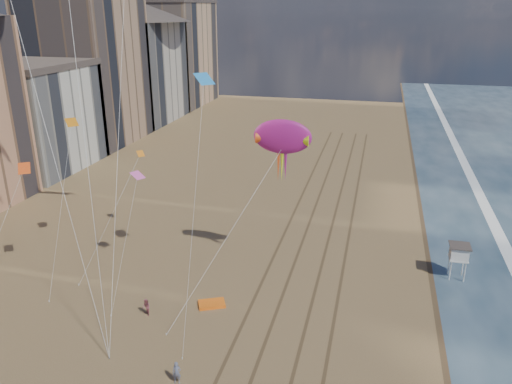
{
  "coord_description": "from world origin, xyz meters",
  "views": [
    {
      "loc": [
        8.48,
        -14.34,
        24.94
      ],
      "look_at": [
        -1.63,
        26.0,
        9.5
      ],
      "focal_mm": 35.0,
      "sensor_mm": 36.0,
      "label": 1
    }
  ],
  "objects_px": {
    "lifeguard_stand": "(459,253)",
    "show_kite": "(282,137)",
    "kite_flyer_b": "(146,307)",
    "grounded_kite": "(212,304)",
    "kite_flyer_a": "(177,373)"
  },
  "relations": [
    {
      "from": "lifeguard_stand",
      "to": "kite_flyer_b",
      "type": "xyz_separation_m",
      "value": [
        -26.61,
        -13.23,
        -1.94
      ]
    },
    {
      "from": "grounded_kite",
      "to": "kite_flyer_a",
      "type": "xyz_separation_m",
      "value": [
        0.79,
        -9.87,
        0.71
      ]
    },
    {
      "from": "kite_flyer_b",
      "to": "kite_flyer_a",
      "type": "bearing_deg",
      "value": -6.49
    },
    {
      "from": "grounded_kite",
      "to": "show_kite",
      "type": "xyz_separation_m",
      "value": [
        4.84,
        6.61,
        13.92
      ]
    },
    {
      "from": "show_kite",
      "to": "kite_flyer_a",
      "type": "height_order",
      "value": "show_kite"
    },
    {
      "from": "kite_flyer_a",
      "to": "kite_flyer_b",
      "type": "relative_size",
      "value": 1.09
    },
    {
      "from": "show_kite",
      "to": "kite_flyer_a",
      "type": "distance_m",
      "value": 21.51
    },
    {
      "from": "lifeguard_stand",
      "to": "show_kite",
      "type": "bearing_deg",
      "value": -167.23
    },
    {
      "from": "kite_flyer_b",
      "to": "show_kite",
      "type": "bearing_deg",
      "value": 88.34
    },
    {
      "from": "lifeguard_stand",
      "to": "show_kite",
      "type": "relative_size",
      "value": 0.19
    },
    {
      "from": "kite_flyer_b",
      "to": "grounded_kite",
      "type": "bearing_deg",
      "value": 73.98
    },
    {
      "from": "lifeguard_stand",
      "to": "kite_flyer_a",
      "type": "xyz_separation_m",
      "value": [
        -20.88,
        -20.3,
        -1.87
      ]
    },
    {
      "from": "lifeguard_stand",
      "to": "kite_flyer_b",
      "type": "relative_size",
      "value": 2.28
    },
    {
      "from": "lifeguard_stand",
      "to": "kite_flyer_b",
      "type": "distance_m",
      "value": 29.78
    },
    {
      "from": "show_kite",
      "to": "grounded_kite",
      "type": "bearing_deg",
      "value": -126.18
    }
  ]
}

